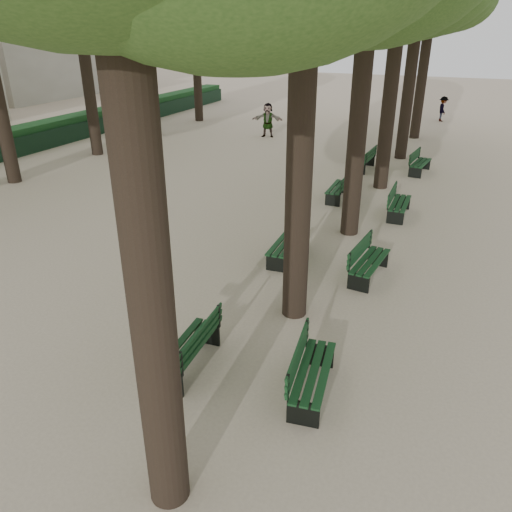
% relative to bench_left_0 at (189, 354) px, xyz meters
% --- Properties ---
extents(ground, '(120.00, 120.00, 0.00)m').
position_rel_bench_left_0_xyz_m(ground, '(-0.37, -0.47, -0.27)').
color(ground, '#C0AD91').
rests_on(ground, ground).
extents(bench_left_0, '(0.70, 1.84, 0.92)m').
position_rel_bench_left_0_xyz_m(bench_left_0, '(0.00, 0.00, 0.00)').
color(bench_left_0, black).
rests_on(bench_left_0, ground).
extents(bench_left_1, '(0.66, 1.83, 0.92)m').
position_rel_bench_left_0_xyz_m(bench_left_1, '(0.00, 5.04, 0.00)').
color(bench_left_1, black).
rests_on(bench_left_1, ground).
extents(bench_left_2, '(0.61, 1.81, 0.92)m').
position_rel_bench_left_0_xyz_m(bench_left_2, '(0.00, 10.48, 0.00)').
color(bench_left_2, black).
rests_on(bench_left_2, ground).
extents(bench_left_3, '(0.65, 1.82, 0.92)m').
position_rel_bench_left_0_xyz_m(bench_left_3, '(0.00, 14.82, 0.00)').
color(bench_left_3, black).
rests_on(bench_left_3, ground).
extents(bench_right_0, '(0.80, 1.86, 0.92)m').
position_rel_bench_left_0_xyz_m(bench_right_0, '(2.27, 0.20, 0.00)').
color(bench_right_0, black).
rests_on(bench_right_0, ground).
extents(bench_right_1, '(0.75, 1.85, 0.92)m').
position_rel_bench_left_0_xyz_m(bench_right_1, '(2.27, 4.84, 0.00)').
color(bench_right_1, black).
rests_on(bench_right_1, ground).
extents(bench_right_2, '(0.60, 1.81, 0.92)m').
position_rel_bench_left_0_xyz_m(bench_right_2, '(2.27, 9.57, 0.00)').
color(bench_right_2, black).
rests_on(bench_right_2, ground).
extents(bench_right_3, '(0.78, 1.85, 0.92)m').
position_rel_bench_left_0_xyz_m(bench_right_3, '(2.27, 15.18, 0.00)').
color(bench_right_3, black).
rests_on(bench_right_3, ground).
extents(man_with_map, '(0.69, 0.77, 1.76)m').
position_rel_bench_left_0_xyz_m(man_with_map, '(-0.14, -0.57, 0.61)').
color(man_with_map, black).
rests_on(man_with_map, ground).
extents(pedestrian_e, '(1.72, 0.69, 1.81)m').
position_rel_bench_left_0_xyz_m(pedestrian_e, '(-6.40, 19.59, 0.63)').
color(pedestrian_e, '#262628').
rests_on(pedestrian_e, ground).
extents(pedestrian_b, '(0.54, 1.04, 1.54)m').
position_rel_bench_left_0_xyz_m(pedestrian_b, '(2.07, 28.47, 0.50)').
color(pedestrian_b, '#262628').
rests_on(pedestrian_b, ground).
extents(pedestrian_d, '(0.41, 0.88, 1.76)m').
position_rel_bench_left_0_xyz_m(pedestrian_d, '(-3.07, 26.49, 0.61)').
color(pedestrian_d, '#262628').
rests_on(pedestrian_d, ground).
extents(fence, '(0.08, 42.00, 0.90)m').
position_rel_bench_left_0_xyz_m(fence, '(-15.37, 10.53, 0.18)').
color(fence, black).
rests_on(fence, ground).
extents(hedge, '(1.20, 42.00, 1.20)m').
position_rel_bench_left_0_xyz_m(hedge, '(-16.07, 10.53, 0.33)').
color(hedge, '#163F1C').
rests_on(hedge, ground).
extents(building_far, '(12.00, 16.00, 7.00)m').
position_rel_bench_left_0_xyz_m(building_far, '(-33.37, 29.53, 3.23)').
color(building_far, '#B7B2A3').
rests_on(building_far, ground).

